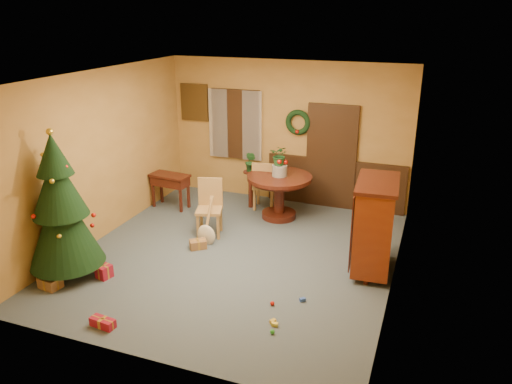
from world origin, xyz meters
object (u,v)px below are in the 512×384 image
at_px(christmas_tree, 61,209).
at_px(writing_desk, 170,183).
at_px(dining_table, 279,188).
at_px(sideboard, 374,224).
at_px(chair_near, 210,205).

xyz_separation_m(christmas_tree, writing_desk, (0.09, 2.97, -0.55)).
height_order(dining_table, writing_desk, dining_table).
bearing_deg(sideboard, dining_table, 143.21).
bearing_deg(writing_desk, chair_near, -33.54).
bearing_deg(writing_desk, christmas_tree, -91.73).
relative_size(chair_near, sideboard, 0.69).
xyz_separation_m(dining_table, sideboard, (1.98, -1.48, 0.19)).
bearing_deg(chair_near, christmas_tree, -123.12).
height_order(chair_near, sideboard, sideboard).
height_order(dining_table, sideboard, sideboard).
bearing_deg(dining_table, writing_desk, -173.45).
bearing_deg(christmas_tree, chair_near, 56.88).
distance_m(christmas_tree, sideboard, 4.65).
bearing_deg(christmas_tree, writing_desk, 88.27).
distance_m(christmas_tree, writing_desk, 3.02).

